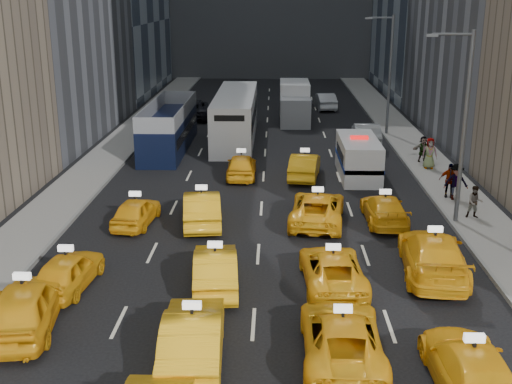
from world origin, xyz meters
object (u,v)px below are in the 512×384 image
nypd_van (358,158)px  box_truck (295,103)px  double_decker (169,127)px  city_bus (236,117)px

nypd_van → box_truck: box_truck is taller
double_decker → city_bus: bearing=37.0°
nypd_van → city_bus: 12.76m
double_decker → box_truck: bearing=49.1°
box_truck → nypd_van: bearing=-83.1°
city_bus → box_truck: (4.59, 7.19, -0.11)m
double_decker → box_truck: 13.94m
double_decker → box_truck: (9.05, 10.60, 0.01)m
box_truck → double_decker: bearing=-134.5°
nypd_van → double_decker: double_decker is taller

